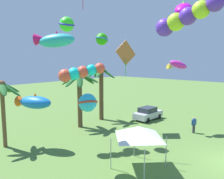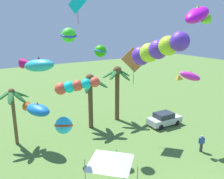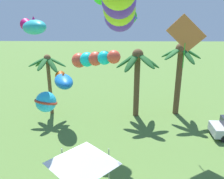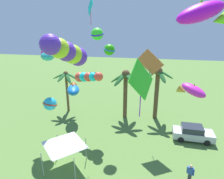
# 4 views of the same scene
# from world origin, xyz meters

# --- Properties ---
(palm_tree_0) EXTENTS (3.83, 3.86, 6.08)m
(palm_tree_0) POSITION_xyz_m (-1.22, 14.62, 4.50)
(palm_tree_0) COLOR brown
(palm_tree_0) RESTS_ON ground
(palm_tree_1) EXTENTS (3.29, 3.30, 5.51)m
(palm_tree_1) POSITION_xyz_m (-8.97, 15.00, 4.31)
(palm_tree_1) COLOR brown
(palm_tree_1) RESTS_ON ground
(palm_tree_2) EXTENTS (3.53, 3.32, 6.51)m
(palm_tree_2) POSITION_xyz_m (2.52, 15.07, 4.64)
(palm_tree_2) COLOR brown
(palm_tree_2) RESTS_ON ground
(parked_car_0) EXTENTS (3.96, 1.85, 1.51)m
(parked_car_0) POSITION_xyz_m (6.17, 10.84, 0.75)
(parked_car_0) COLOR #BCBCC1
(parked_car_0) RESTS_ON ground
(spectator_0) EXTENTS (0.48, 0.39, 1.59)m
(spectator_0) POSITION_xyz_m (4.85, 4.75, 0.81)
(spectator_0) COLOR #38383D
(spectator_0) RESTS_ON ground
(festival_tent) EXTENTS (2.86, 2.86, 2.85)m
(festival_tent) POSITION_xyz_m (-4.74, 4.63, 2.47)
(festival_tent) COLOR #9E9EA3
(festival_tent) RESTS_ON ground
(kite_fish_1) EXTENTS (2.24, 1.90, 1.21)m
(kite_fish_1) POSITION_xyz_m (4.58, 6.58, 6.62)
(kite_fish_1) COLOR #E22ABE
(kite_tube_2) EXTENTS (3.40, 2.41, 1.51)m
(kite_tube_2) POSITION_xyz_m (-4.57, 10.51, 6.12)
(kite_tube_2) COLOR #F14D35
(kite_fish_3) EXTENTS (2.39, 2.68, 1.16)m
(kite_fish_3) POSITION_xyz_m (-7.93, 9.07, 8.37)
(kite_fish_3) COLOR #28ACB7
(kite_ball_4) EXTENTS (1.76, 1.76, 1.17)m
(kite_ball_4) POSITION_xyz_m (-7.00, 7.04, 4.42)
(kite_ball_4) COLOR #27B6E4
(kite_ball_5) EXTENTS (1.21, 1.21, 1.03)m
(kite_ball_5) POSITION_xyz_m (-2.27, 10.32, 8.89)
(kite_ball_5) COLOR #27B30F
(kite_fish_6) EXTENTS (3.73, 2.23, 1.99)m
(kite_fish_6) POSITION_xyz_m (4.51, 6.10, 11.77)
(kite_fish_6) COLOR #D011E2
(kite_fish_7) EXTENTS (2.33, 3.34, 1.28)m
(kite_fish_7) POSITION_xyz_m (-7.30, 13.15, 3.75)
(kite_fish_7) COLOR blue
(kite_ball_8) EXTENTS (1.63, 1.62, 1.27)m
(kite_ball_8) POSITION_xyz_m (-4.07, 12.78, 10.17)
(kite_ball_8) COLOR #3BEC2C
(kite_tube_9) EXTENTS (1.19, 4.18, 2.10)m
(kite_tube_9) POSITION_xyz_m (-3.00, 2.62, 9.66)
(kite_tube_9) COLOR #5F2EC5
(kite_diamond_10) EXTENTS (0.96, 1.58, 2.52)m
(kite_diamond_10) POSITION_xyz_m (-4.07, 10.65, 12.68)
(kite_diamond_10) COLOR #0ED0D2
(kite_diamond_11) EXTENTS (2.55, 0.62, 3.58)m
(kite_diamond_11) POSITION_xyz_m (1.52, 10.65, 7.75)
(kite_diamond_11) COLOR #BC6438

